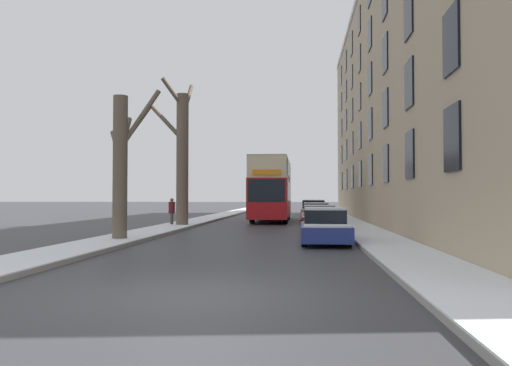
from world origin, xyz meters
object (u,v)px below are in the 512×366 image
at_px(parked_car_1, 319,220).
at_px(pedestrian_left_sidewalk, 172,211).
at_px(bare_tree_left_0, 122,162).
at_px(parked_car_2, 316,215).
at_px(parked_car_3, 313,211).
at_px(parked_car_0, 325,227).
at_px(double_decker_bus, 272,187).
at_px(bare_tree_left_1, 182,152).
at_px(oncoming_van, 267,201).

relative_size(parked_car_1, pedestrian_left_sidewalk, 2.51).
height_order(bare_tree_left_0, parked_car_2, bare_tree_left_0).
xyz_separation_m(parked_car_2, pedestrian_left_sidewalk, (-8.49, -2.08, 0.28)).
relative_size(parked_car_3, pedestrian_left_sidewalk, 2.34).
distance_m(parked_car_0, parked_car_1, 5.74).
relative_size(parked_car_2, parked_car_3, 1.13).
relative_size(double_decker_bus, parked_car_0, 2.42).
height_order(bare_tree_left_1, parked_car_0, bare_tree_left_1).
height_order(double_decker_bus, parked_car_1, double_decker_bus).
relative_size(bare_tree_left_1, pedestrian_left_sidewalk, 5.12).
xyz_separation_m(bare_tree_left_0, parked_car_1, (7.87, 6.00, -2.48)).
bearing_deg(parked_car_2, oncoming_van, 100.44).
distance_m(bare_tree_left_1, parked_car_1, 9.41).
relative_size(oncoming_van, pedestrian_left_sidewalk, 2.86).
height_order(parked_car_2, pedestrian_left_sidewalk, pedestrian_left_sidewalk).
bearing_deg(parked_car_3, bare_tree_left_1, -131.92).
relative_size(bare_tree_left_1, double_decker_bus, 0.79).
bearing_deg(oncoming_van, parked_car_1, -81.46).
distance_m(double_decker_bus, oncoming_van, 20.96).
xyz_separation_m(bare_tree_left_0, parked_car_3, (7.87, 18.35, -2.42)).
bearing_deg(bare_tree_left_0, parked_car_0, 1.88).
bearing_deg(parked_car_0, parked_car_1, 90.00).
bearing_deg(parked_car_0, oncoming_van, 97.26).
height_order(parked_car_1, oncoming_van, oncoming_van).
bearing_deg(parked_car_0, double_decker_bus, 100.05).
bearing_deg(pedestrian_left_sidewalk, oncoming_van, 165.10).
xyz_separation_m(bare_tree_left_1, parked_car_3, (7.83, 8.72, -3.68)).
relative_size(double_decker_bus, oncoming_van, 2.26).
relative_size(bare_tree_left_0, parked_car_2, 1.36).
relative_size(bare_tree_left_0, double_decker_bus, 0.56).
bearing_deg(double_decker_bus, bare_tree_left_0, -105.56).
relative_size(bare_tree_left_1, parked_car_3, 2.18).
bearing_deg(pedestrian_left_sidewalk, parked_car_3, 127.34).
relative_size(bare_tree_left_0, parked_car_1, 1.44).
height_order(bare_tree_left_0, parked_car_1, bare_tree_left_0).
relative_size(parked_car_3, oncoming_van, 0.82).
height_order(bare_tree_left_1, parked_car_1, bare_tree_left_1).
height_order(bare_tree_left_1, parked_car_2, bare_tree_left_1).
height_order(parked_car_0, parked_car_1, parked_car_1).
height_order(bare_tree_left_1, oncoming_van, bare_tree_left_1).
relative_size(parked_car_1, parked_car_3, 1.07).
relative_size(parked_car_0, pedestrian_left_sidewalk, 2.66).
bearing_deg(bare_tree_left_0, oncoming_van, 85.46).
height_order(double_decker_bus, pedestrian_left_sidewalk, double_decker_bus).
bearing_deg(bare_tree_left_0, parked_car_2, 56.66).
xyz_separation_m(bare_tree_left_1, parked_car_0, (7.83, -9.37, -3.75)).
xyz_separation_m(oncoming_van, pedestrian_left_sidewalk, (-3.65, -28.34, -0.35)).
xyz_separation_m(double_decker_bus, pedestrian_left_sidewalk, (-5.45, -7.49, -1.59)).
bearing_deg(parked_car_2, double_decker_bus, 119.26).
bearing_deg(bare_tree_left_1, pedestrian_left_sidewalk, 158.01).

